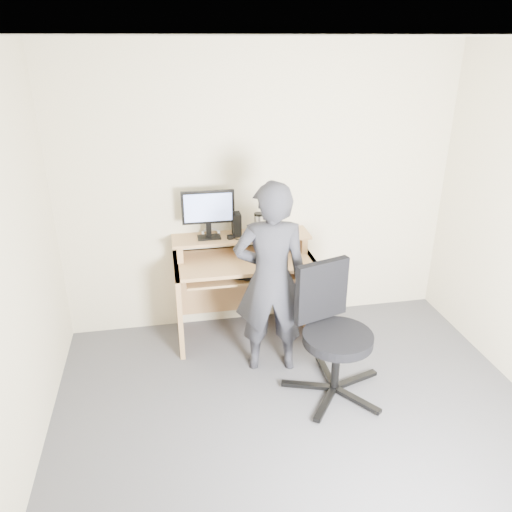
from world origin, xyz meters
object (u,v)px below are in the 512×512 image
object	(u,v)px
monitor	(208,210)
person	(271,280)
desk	(243,276)
office_chair	(332,327)

from	to	relation	value
monitor	person	size ratio (longest dim) A/B	0.28
person	desk	bearing A→B (deg)	-70.83
monitor	office_chair	bearing A→B (deg)	-51.21
desk	person	distance (m)	0.63
person	office_chair	bearing A→B (deg)	143.41
office_chair	desk	bearing A→B (deg)	100.80
office_chair	person	bearing A→B (deg)	118.81
desk	monitor	xyz separation A→B (m)	(-0.28, 0.06, 0.62)
monitor	office_chair	distance (m)	1.42
desk	person	world-z (taller)	person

